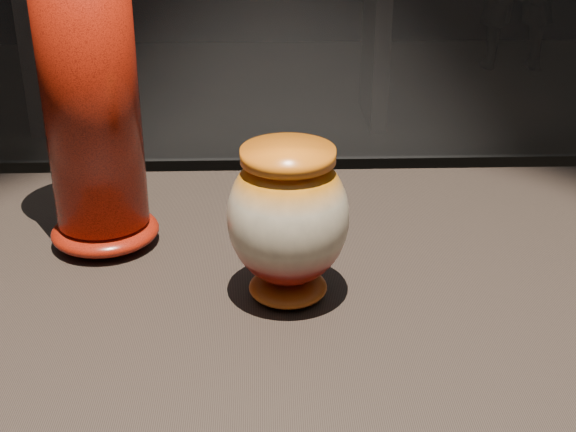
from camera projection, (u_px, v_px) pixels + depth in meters
main_vase at (288, 219)px, 0.88m from camera, size 0.15×0.15×0.18m
tall_vase at (89, 85)px, 0.95m from camera, size 0.18×0.18×0.44m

